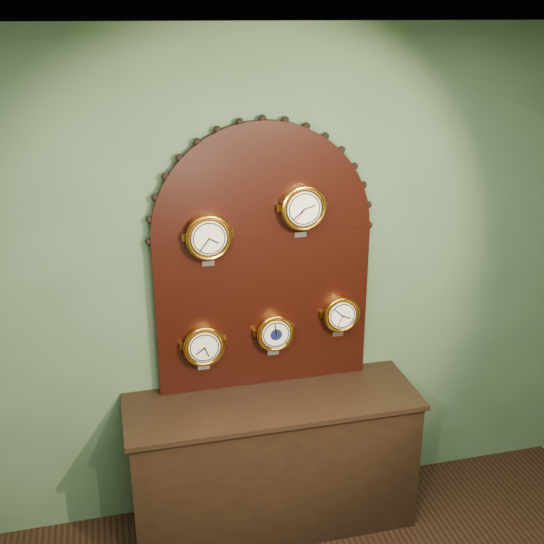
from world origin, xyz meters
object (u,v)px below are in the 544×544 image
object	(u,v)px
display_board	(263,251)
hygrometer	(204,345)
shop_counter	(273,464)
arabic_clock	(303,208)
barometer	(275,332)
tide_clock	(341,314)
roman_clock	(208,237)

from	to	relation	value
display_board	hygrometer	xyz separation A→B (m)	(-0.35, -0.07, -0.49)
shop_counter	arabic_clock	distance (m)	1.50
barometer	tide_clock	size ratio (longest dim) A/B	1.02
hygrometer	barometer	world-z (taller)	barometer
display_board	roman_clock	xyz separation A→B (m)	(-0.31, -0.07, 0.13)
tide_clock	roman_clock	bearing A→B (deg)	-179.93
roman_clock	arabic_clock	bearing A→B (deg)	-0.00
shop_counter	hygrometer	distance (m)	0.83
barometer	display_board	bearing A→B (deg)	126.19
display_board	barometer	world-z (taller)	display_board
shop_counter	tide_clock	distance (m)	0.96
roman_clock	tide_clock	distance (m)	0.90
display_board	arabic_clock	distance (m)	0.33
arabic_clock	shop_counter	bearing A→B (deg)	-142.61
display_board	arabic_clock	world-z (taller)	display_board
display_board	roman_clock	distance (m)	0.34
shop_counter	display_board	xyz separation A→B (m)	(0.00, 0.22, 1.23)
shop_counter	tide_clock	xyz separation A→B (m)	(0.43, 0.15, 0.84)
hygrometer	tide_clock	world-z (taller)	tide_clock
display_board	tide_clock	world-z (taller)	display_board
display_board	arabic_clock	bearing A→B (deg)	-18.54
hygrometer	tide_clock	bearing A→B (deg)	0.04
roman_clock	barometer	size ratio (longest dim) A/B	1.11
barometer	tide_clock	bearing A→B (deg)	0.04
roman_clock	barometer	distance (m)	0.69
shop_counter	roman_clock	world-z (taller)	roman_clock
display_board	roman_clock	size ratio (longest dim) A/B	5.17
tide_clock	shop_counter	bearing A→B (deg)	-160.51
shop_counter	barometer	world-z (taller)	barometer
display_board	barometer	bearing A→B (deg)	-53.81
display_board	tide_clock	distance (m)	0.59
barometer	hygrometer	bearing A→B (deg)	-179.96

